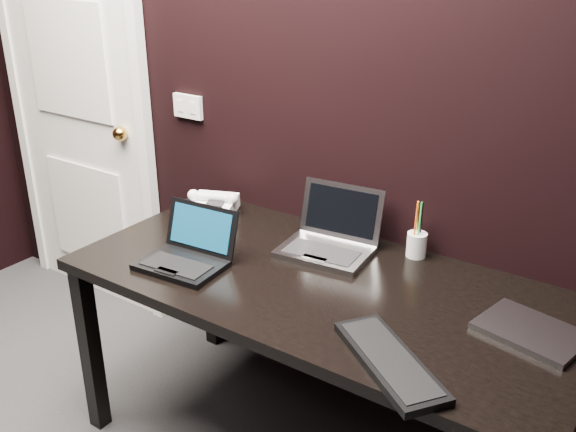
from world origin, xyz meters
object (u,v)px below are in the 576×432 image
Objects in this scene: door at (77,102)px; pen_cup at (417,244)px; closed_laptop at (531,331)px; ext_keyboard at (389,361)px; silver_laptop at (329,240)px; netbook at (187,254)px; desk_phone at (214,204)px; desk at (321,301)px; mobile_phone at (188,214)px.

pen_cup is at bearing -1.06° from door.
closed_laptop is at bearing -7.55° from door.
door is 5.18× the size of ext_keyboard.
door is at bearing 173.70° from silver_laptop.
netbook is 1.37× the size of desk_phone.
desk is at bearing -174.00° from closed_laptop.
silver_laptop is at bearing -6.30° from door.
ext_keyboard is 4.49× the size of mobile_phone.
mobile_phone is at bearing -164.80° from pen_cup.
closed_laptop is at bearing 53.16° from ext_keyboard.
pen_cup is (0.28, 0.14, 0.01)m from silver_laptop.
door reaches higher than mobile_phone.
desk_phone is at bearing 153.55° from ext_keyboard.
silver_laptop is (1.56, -0.17, -0.26)m from door.
ext_keyboard is 1.18m from desk_phone.
ext_keyboard is at bearing -45.56° from silver_laptop.
pen_cup is at bearing 108.18° from ext_keyboard.
desk_phone is 2.44× the size of mobile_phone.
pen_cup reaches higher than closed_laptop.
desk is 4.97× the size of silver_laptop.
mobile_phone is 0.90m from pen_cup.
pen_cup reaches higher than desk_phone.
ext_keyboard reaches higher than closed_laptop.
door reaches higher than desk_phone.
netbook reaches higher than desk.
ext_keyboard is (0.39, -0.29, 0.09)m from desk.
netbook is at bearing -168.13° from closed_laptop.
pen_cup is (-0.21, 0.63, 0.04)m from ext_keyboard.
closed_laptop is (0.66, 0.07, 0.09)m from desk.
ext_keyboard is (2.04, -0.66, -0.29)m from door.
closed_laptop is 1.35m from mobile_phone.
silver_laptop reaches higher than desk.
desk is 0.41m from pen_cup.
silver_laptop reaches higher than pen_cup.
ext_keyboard is 1.30× the size of closed_laptop.
netbook reaches higher than mobile_phone.
desk_phone is (-0.22, 0.40, 0.00)m from netbook.
netbook is 0.36m from mobile_phone.
netbook is at bearing -24.09° from door.
closed_laptop reaches higher than desk.
desk_phone is at bearing 160.50° from desk.
ext_keyboard reaches higher than desk.
netbook is 0.74× the size of ext_keyboard.
silver_laptop is 1.65× the size of pen_cup.
pen_cup reaches higher than ext_keyboard.
mobile_phone reaches higher than closed_laptop.
mobile_phone is at bearing 171.34° from desk.
pen_cup is (0.63, 0.50, 0.01)m from netbook.
netbook is at bearing -61.15° from desk_phone.
mobile_phone is (-1.35, 0.04, 0.02)m from closed_laptop.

